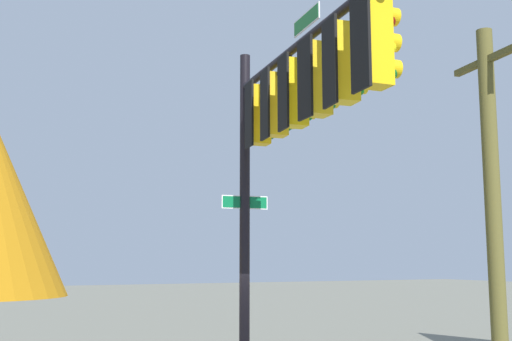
% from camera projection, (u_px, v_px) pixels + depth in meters
% --- Properties ---
extents(signal_pole_assembly, '(5.59, 1.28, 6.83)m').
position_uv_depth(signal_pole_assembly, '(293.00, 117.00, 10.34)').
color(signal_pole_assembly, black).
rests_on(signal_pole_assembly, ground_plane).
extents(utility_pole, '(1.80, 0.38, 7.09)m').
position_uv_depth(utility_pole, '(493.00, 210.00, 11.59)').
color(utility_pole, brown).
rests_on(utility_pole, ground_plane).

